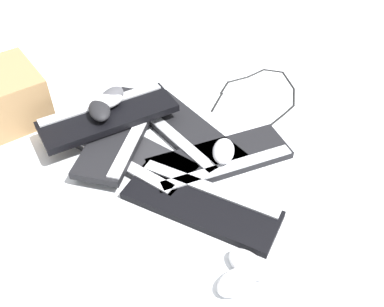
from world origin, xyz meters
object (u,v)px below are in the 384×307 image
at_px(keyboard_0, 185,131).
at_px(mouse_4, 224,151).
at_px(mouse_3, 99,110).
at_px(keyboard_4, 121,132).
at_px(keyboard_3, 220,159).
at_px(keyboard_2, 202,204).
at_px(mouse_1, 111,97).
at_px(keyboard_1, 129,153).
at_px(mouse_5, 85,128).
at_px(mouse_2, 237,282).
at_px(mouse_6, 106,101).
at_px(keyboard_5, 108,116).
at_px(mouse_0, 248,264).
at_px(cardboard_box, 4,96).

bearing_deg(keyboard_0, mouse_4, -125.08).
relative_size(keyboard_0, mouse_3, 3.99).
bearing_deg(keyboard_4, keyboard_3, -92.21).
distance_m(keyboard_2, mouse_4, 0.19).
xyz_separation_m(keyboard_2, mouse_1, (0.29, 0.37, 0.10)).
relative_size(keyboard_1, keyboard_2, 1.00).
distance_m(mouse_3, mouse_5, 0.11).
distance_m(keyboard_0, mouse_5, 0.33).
relative_size(keyboard_0, mouse_5, 3.99).
distance_m(mouse_2, mouse_6, 0.71).
height_order(keyboard_5, mouse_0, keyboard_5).
xyz_separation_m(keyboard_0, keyboard_4, (-0.09, 0.19, 0.03)).
bearing_deg(cardboard_box, keyboard_5, -89.58).
relative_size(keyboard_3, keyboard_4, 1.01).
relative_size(keyboard_0, cardboard_box, 1.69).
bearing_deg(mouse_1, mouse_2, -126.08).
bearing_deg(mouse_1, keyboard_0, -81.07).
height_order(keyboard_0, mouse_2, mouse_2).
xyz_separation_m(keyboard_3, mouse_6, (0.08, 0.39, 0.10)).
relative_size(keyboard_5, mouse_2, 3.84).
xyz_separation_m(keyboard_2, mouse_3, (0.22, 0.38, 0.10)).
bearing_deg(mouse_6, keyboard_5, 67.99).
height_order(keyboard_4, cardboard_box, cardboard_box).
bearing_deg(mouse_3, keyboard_3, -127.59).
distance_m(keyboard_0, keyboard_1, 0.21).
bearing_deg(mouse_3, mouse_5, 53.03).
xyz_separation_m(keyboard_2, mouse_4, (0.19, -0.02, 0.04)).
height_order(mouse_0, mouse_3, mouse_3).
xyz_separation_m(keyboard_3, mouse_4, (-0.00, -0.01, 0.04)).
distance_m(keyboard_5, mouse_0, 0.66).
bearing_deg(keyboard_4, mouse_0, -128.09).
bearing_deg(mouse_0, mouse_5, 176.53).
relative_size(keyboard_3, mouse_0, 4.04).
bearing_deg(cardboard_box, keyboard_0, -84.82).
height_order(keyboard_1, cardboard_box, cardboard_box).
xyz_separation_m(keyboard_4, mouse_2, (-0.42, -0.45, -0.02)).
bearing_deg(cardboard_box, mouse_2, -117.39).
height_order(keyboard_2, keyboard_4, keyboard_4).
relative_size(keyboard_3, mouse_4, 4.04).
distance_m(mouse_6, cardboard_box, 0.36).
xyz_separation_m(keyboard_5, mouse_3, (-0.02, 0.02, 0.04)).
distance_m(mouse_2, mouse_3, 0.68).
bearing_deg(keyboard_4, mouse_3, 77.42).
bearing_deg(mouse_4, mouse_2, -169.97).
relative_size(mouse_2, mouse_3, 1.00).
distance_m(mouse_3, mouse_4, 0.41).
distance_m(mouse_0, mouse_4, 0.38).
xyz_separation_m(mouse_5, mouse_6, (0.04, -0.07, 0.09)).
bearing_deg(keyboard_1, mouse_0, -126.36).
bearing_deg(mouse_0, mouse_6, 170.13).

